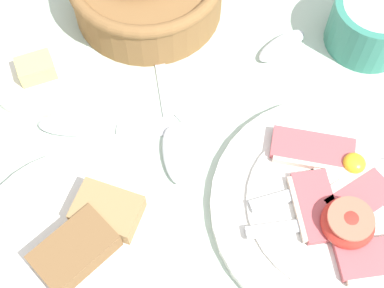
{
  "coord_description": "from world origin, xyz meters",
  "views": [
    {
      "loc": [
        -0.1,
        -0.17,
        0.51
      ],
      "look_at": [
        -0.05,
        0.09,
        0.02
      ],
      "focal_mm": 50.0,
      "sensor_mm": 36.0,
      "label": 1
    }
  ],
  "objects_px": {
    "teaspoon_near_cup": "(172,133)",
    "teaspoon_stray": "(95,127)",
    "sugar_cup": "(373,22)",
    "bread_plate": "(76,238)",
    "teaspoon_by_saucer": "(265,58)",
    "butter_dish": "(39,75)",
    "breakfast_plate": "(338,205)"
  },
  "relations": [
    {
      "from": "breakfast_plate",
      "to": "teaspoon_by_saucer",
      "type": "bearing_deg",
      "value": 97.92
    },
    {
      "from": "breakfast_plate",
      "to": "teaspoon_near_cup",
      "type": "xyz_separation_m",
      "value": [
        -0.15,
        0.11,
        -0.01
      ]
    },
    {
      "from": "teaspoon_by_saucer",
      "to": "teaspoon_near_cup",
      "type": "xyz_separation_m",
      "value": [
        -0.12,
        -0.08,
        0.0
      ]
    },
    {
      "from": "teaspoon_by_saucer",
      "to": "teaspoon_near_cup",
      "type": "height_order",
      "value": "same"
    },
    {
      "from": "breakfast_plate",
      "to": "teaspoon_near_cup",
      "type": "height_order",
      "value": "breakfast_plate"
    },
    {
      "from": "butter_dish",
      "to": "teaspoon_by_saucer",
      "type": "relative_size",
      "value": 0.62
    },
    {
      "from": "sugar_cup",
      "to": "bread_plate",
      "type": "bearing_deg",
      "value": -151.88
    },
    {
      "from": "sugar_cup",
      "to": "teaspoon_near_cup",
      "type": "height_order",
      "value": "sugar_cup"
    },
    {
      "from": "butter_dish",
      "to": "breakfast_plate",
      "type": "bearing_deg",
      "value": -36.38
    },
    {
      "from": "teaspoon_near_cup",
      "to": "teaspoon_stray",
      "type": "distance_m",
      "value": 0.08
    },
    {
      "from": "sugar_cup",
      "to": "teaspoon_by_saucer",
      "type": "height_order",
      "value": "sugar_cup"
    },
    {
      "from": "butter_dish",
      "to": "teaspoon_near_cup",
      "type": "relative_size",
      "value": 0.57
    },
    {
      "from": "sugar_cup",
      "to": "teaspoon_by_saucer",
      "type": "bearing_deg",
      "value": -176.44
    },
    {
      "from": "teaspoon_by_saucer",
      "to": "teaspoon_stray",
      "type": "bearing_deg",
      "value": 167.28
    },
    {
      "from": "sugar_cup",
      "to": "teaspoon_stray",
      "type": "distance_m",
      "value": 0.34
    },
    {
      "from": "teaspoon_near_cup",
      "to": "teaspoon_stray",
      "type": "bearing_deg",
      "value": -104.52
    },
    {
      "from": "breakfast_plate",
      "to": "teaspoon_near_cup",
      "type": "distance_m",
      "value": 0.19
    },
    {
      "from": "sugar_cup",
      "to": "teaspoon_stray",
      "type": "height_order",
      "value": "sugar_cup"
    },
    {
      "from": "sugar_cup",
      "to": "butter_dish",
      "type": "relative_size",
      "value": 0.9
    },
    {
      "from": "butter_dish",
      "to": "teaspoon_by_saucer",
      "type": "bearing_deg",
      "value": -4.04
    },
    {
      "from": "bread_plate",
      "to": "teaspoon_near_cup",
      "type": "bearing_deg",
      "value": 43.15
    },
    {
      "from": "butter_dish",
      "to": "teaspoon_by_saucer",
      "type": "height_order",
      "value": "butter_dish"
    },
    {
      "from": "breakfast_plate",
      "to": "butter_dish",
      "type": "xyz_separation_m",
      "value": [
        -0.29,
        0.21,
        -0.0
      ]
    },
    {
      "from": "bread_plate",
      "to": "breakfast_plate",
      "type": "bearing_deg",
      "value": -2.22
    },
    {
      "from": "sugar_cup",
      "to": "teaspoon_near_cup",
      "type": "bearing_deg",
      "value": -160.3
    },
    {
      "from": "teaspoon_stray",
      "to": "teaspoon_by_saucer",
      "type": "bearing_deg",
      "value": -151.28
    },
    {
      "from": "teaspoon_by_saucer",
      "to": "teaspoon_stray",
      "type": "relative_size",
      "value": 0.93
    },
    {
      "from": "breakfast_plate",
      "to": "bread_plate",
      "type": "relative_size",
      "value": 1.34
    },
    {
      "from": "butter_dish",
      "to": "teaspoon_by_saucer",
      "type": "distance_m",
      "value": 0.26
    },
    {
      "from": "teaspoon_near_cup",
      "to": "teaspoon_stray",
      "type": "xyz_separation_m",
      "value": [
        -0.08,
        0.02,
        0.0
      ]
    },
    {
      "from": "sugar_cup",
      "to": "teaspoon_near_cup",
      "type": "xyz_separation_m",
      "value": [
        -0.25,
        -0.09,
        -0.03
      ]
    },
    {
      "from": "butter_dish",
      "to": "teaspoon_stray",
      "type": "distance_m",
      "value": 0.1
    }
  ]
}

